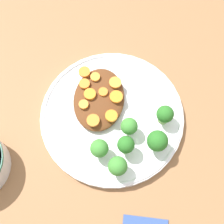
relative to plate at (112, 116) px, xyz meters
name	(u,v)px	position (x,y,z in m)	size (l,w,h in m)	color
ground_plane	(112,118)	(0.00, 0.00, -0.01)	(4.00, 4.00, 0.00)	#8C603D
plate	(112,116)	(0.00, 0.00, 0.00)	(0.28, 0.28, 0.02)	white
stew_mound	(99,99)	(-0.03, -0.03, 0.02)	(0.14, 0.10, 0.02)	#5B3319
broccoli_floret_0	(126,145)	(0.07, 0.03, 0.03)	(0.03, 0.03, 0.05)	#7FA85B
broccoli_floret_1	(99,149)	(0.08, -0.01, 0.03)	(0.03, 0.03, 0.05)	#7FA85B
broccoli_floret_2	(165,116)	(0.00, 0.10, 0.03)	(0.03, 0.03, 0.05)	#759E51
broccoli_floret_3	(157,141)	(0.05, 0.09, 0.04)	(0.04, 0.04, 0.05)	#7FA85B
broccoli_floret_4	(129,126)	(0.03, 0.04, 0.03)	(0.03, 0.03, 0.05)	#759E51
broccoli_floret_5	(118,166)	(0.11, 0.02, 0.04)	(0.04, 0.04, 0.05)	#7FA85B
carrot_slice_0	(95,77)	(-0.07, -0.04, 0.03)	(0.02, 0.02, 0.00)	orange
carrot_slice_1	(90,94)	(-0.03, -0.05, 0.03)	(0.02, 0.02, 0.01)	orange
carrot_slice_2	(103,92)	(-0.04, -0.02, 0.03)	(0.02, 0.02, 0.00)	orange
carrot_slice_3	(84,84)	(-0.05, -0.06, 0.03)	(0.02, 0.02, 0.01)	orange
carrot_slice_4	(84,104)	(-0.01, -0.06, 0.03)	(0.02, 0.02, 0.01)	orange
carrot_slice_5	(116,97)	(-0.03, 0.01, 0.03)	(0.03, 0.03, 0.00)	orange
carrot_slice_6	(93,120)	(0.02, -0.03, 0.03)	(0.02, 0.02, 0.01)	orange
carrot_slice_7	(117,83)	(-0.06, 0.00, 0.03)	(0.02, 0.02, 0.01)	orange
carrot_slice_8	(112,116)	(0.01, 0.00, 0.03)	(0.02, 0.02, 0.01)	orange
carrot_slice_9	(84,72)	(-0.08, -0.06, 0.03)	(0.02, 0.02, 0.01)	orange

